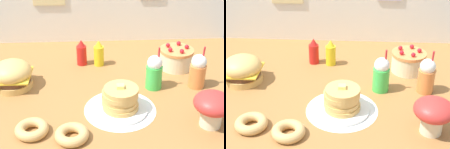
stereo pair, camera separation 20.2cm
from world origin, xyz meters
The scene contains 12 objects.
ground_plane centered at (0.00, 0.00, -0.01)m, with size 2.02×1.77×0.02m, color #9E6B38.
doily_mat centered at (0.08, -0.11, 0.00)m, with size 0.41×0.41×0.00m, color white.
burger centered at (-0.57, 0.18, 0.08)m, with size 0.24×0.24×0.18m.
pancake_stack centered at (0.08, -0.11, 0.07)m, with size 0.31×0.31×0.16m.
layer_cake centered at (0.50, 0.38, 0.07)m, with size 0.23×0.23×0.17m.
ketchup_bottle centered at (-0.15, 0.46, 0.09)m, with size 0.07×0.07×0.18m.
mustard_bottle centered at (-0.03, 0.45, 0.09)m, with size 0.07×0.07×0.18m.
cream_soda_cup centered at (0.31, 0.12, 0.11)m, with size 0.10×0.10×0.28m.
orange_float_cup centered at (0.58, 0.12, 0.11)m, with size 0.10×0.10×0.28m.
donut_pink_glaze centered at (-0.38, -0.29, 0.03)m, with size 0.17×0.17×0.05m.
donut_chocolate centered at (-0.18, -0.34, 0.03)m, with size 0.17×0.17×0.05m.
mushroom_stool centered at (0.54, -0.27, 0.12)m, with size 0.20×0.20×0.19m.
Camera 1 is at (-0.05, -1.66, 1.11)m, focal length 53.96 mm.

